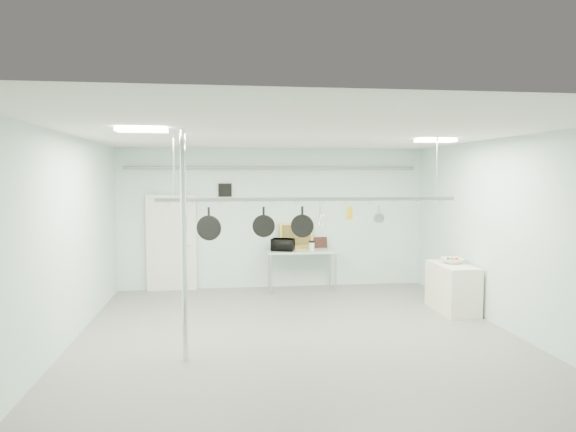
{
  "coord_description": "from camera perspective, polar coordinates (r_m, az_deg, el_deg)",
  "views": [
    {
      "loc": [
        -1.19,
        -7.7,
        2.56
      ],
      "look_at": [
        -0.05,
        1.0,
        1.88
      ],
      "focal_mm": 32.0,
      "sensor_mm": 36.0,
      "label": 1
    }
  ],
  "objects": [
    {
      "name": "skillet_left",
      "position": [
        8.04,
        -8.79,
        -0.86
      ],
      "size": [
        0.39,
        0.16,
        0.52
      ],
      "primitive_type": null,
      "rotation": [
        0.0,
        0.0,
        -0.27
      ],
      "color": "black",
      "rests_on": "pot_rack"
    },
    {
      "name": "pot_rack",
      "position": [
        8.13,
        2.4,
        2.1
      ],
      "size": [
        4.8,
        0.06,
        1.0
      ],
      "color": "#B7B7BC",
      "rests_on": "ceiling"
    },
    {
      "name": "ceiling",
      "position": [
        7.82,
        1.35,
        9.06
      ],
      "size": [
        7.0,
        8.0,
        0.02
      ],
      "primitive_type": "cube",
      "color": "silver",
      "rests_on": "back_wall"
    },
    {
      "name": "floor",
      "position": [
        8.2,
        1.3,
        -13.75
      ],
      "size": [
        8.0,
        8.0,
        0.0
      ],
      "primitive_type": "plane",
      "color": "gray",
      "rests_on": "ground"
    },
    {
      "name": "right_wall",
      "position": [
        9.06,
        23.71,
        -2.02
      ],
      "size": [
        0.02,
        8.0,
        3.2
      ],
      "primitive_type": "cube",
      "color": "silver",
      "rests_on": "floor"
    },
    {
      "name": "fruit_bowl",
      "position": [
        10.31,
        17.82,
        -4.75
      ],
      "size": [
        0.46,
        0.46,
        0.1
      ],
      "primitive_type": "imported",
      "rotation": [
        0.0,
        0.0,
        -0.09
      ],
      "color": "silver",
      "rests_on": "side_cabinet"
    },
    {
      "name": "light_panel_left",
      "position": [
        7.0,
        -15.93,
        9.19
      ],
      "size": [
        0.65,
        0.3,
        0.05
      ],
      "primitive_type": "cube",
      "color": "white",
      "rests_on": "ceiling"
    },
    {
      "name": "conduit_pipe",
      "position": [
        11.66,
        -1.6,
        5.37
      ],
      "size": [
        6.6,
        0.07,
        0.07
      ],
      "primitive_type": "cylinder",
      "rotation": [
        0.0,
        1.57,
        0.0
      ],
      "color": "gray",
      "rests_on": "back_wall"
    },
    {
      "name": "back_wall",
      "position": [
        11.79,
        -1.64,
        -0.24
      ],
      "size": [
        7.0,
        0.02,
        3.2
      ],
      "primitive_type": "cube",
      "color": "silver",
      "rests_on": "floor"
    },
    {
      "name": "coffee_canister",
      "position": [
        11.48,
        2.64,
        -3.4
      ],
      "size": [
        0.13,
        0.13,
        0.18
      ],
      "primitive_type": "cylinder",
      "rotation": [
        0.0,
        0.0,
        -0.06
      ],
      "color": "silver",
      "rests_on": "prep_table"
    },
    {
      "name": "skillet_mid",
      "position": [
        8.06,
        -2.73,
        -0.66
      ],
      "size": [
        0.36,
        0.11,
        0.48
      ],
      "primitive_type": null,
      "rotation": [
        0.0,
        0.0,
        -0.15
      ],
      "color": "black",
      "rests_on": "pot_rack"
    },
    {
      "name": "grater",
      "position": [
        8.28,
        6.87,
        0.32
      ],
      "size": [
        0.1,
        0.03,
        0.23
      ],
      "primitive_type": null,
      "rotation": [
        0.0,
        0.0,
        -0.14
      ],
      "color": "#F2AD1C",
      "rests_on": "pot_rack"
    },
    {
      "name": "whisk",
      "position": [
        8.18,
        3.6,
        -0.16
      ],
      "size": [
        0.21,
        0.21,
        0.36
      ],
      "primitive_type": null,
      "rotation": [
        0.0,
        0.0,
        -0.09
      ],
      "color": "silver",
      "rests_on": "pot_rack"
    },
    {
      "name": "door",
      "position": [
        11.79,
        -12.81,
        -3.03
      ],
      "size": [
        1.1,
        0.1,
        2.2
      ],
      "primitive_type": "cube",
      "color": "silver",
      "rests_on": "floor"
    },
    {
      "name": "prep_table",
      "position": [
        11.57,
        1.53,
        -4.15
      ],
      "size": [
        1.6,
        0.7,
        0.91
      ],
      "color": "#9AB5A3",
      "rests_on": "floor"
    },
    {
      "name": "light_panel_right",
      "position": [
        9.06,
        16.06,
        8.06
      ],
      "size": [
        0.65,
        0.3,
        0.05
      ],
      "primitive_type": "cube",
      "color": "white",
      "rests_on": "ceiling"
    },
    {
      "name": "fruit_cluster",
      "position": [
        10.3,
        17.82,
        -4.53
      ],
      "size": [
        0.24,
        0.24,
        0.09
      ],
      "primitive_type": null,
      "color": "#A40F1F",
      "rests_on": "fruit_bowl"
    },
    {
      "name": "painting_large",
      "position": [
        11.8,
        0.95,
        -2.2
      ],
      "size": [
        0.79,
        0.2,
        0.58
      ],
      "primitive_type": "cube",
      "rotation": [
        -0.14,
        0.0,
        0.09
      ],
      "color": "gold",
      "rests_on": "prep_table"
    },
    {
      "name": "skillet_right",
      "position": [
        8.13,
        1.59,
        -0.66
      ],
      "size": [
        0.36,
        0.17,
        0.49
      ],
      "primitive_type": null,
      "rotation": [
        0.0,
        0.0,
        -0.32
      ],
      "color": "black",
      "rests_on": "pot_rack"
    },
    {
      "name": "chrome_pole",
      "position": [
        7.18,
        -11.47,
        -3.33
      ],
      "size": [
        0.08,
        0.08,
        3.2
      ],
      "primitive_type": "cylinder",
      "color": "silver",
      "rests_on": "floor"
    },
    {
      "name": "painting_small",
      "position": [
        11.92,
        3.65,
        -2.95
      ],
      "size": [
        0.3,
        0.1,
        0.25
      ],
      "primitive_type": "cube",
      "rotation": [
        -0.17,
        0.0,
        0.04
      ],
      "color": "black",
      "rests_on": "prep_table"
    },
    {
      "name": "wall_vent",
      "position": [
        11.67,
        -7.02,
        2.88
      ],
      "size": [
        0.3,
        0.04,
        0.3
      ],
      "primitive_type": "cube",
      "color": "black",
      "rests_on": "back_wall"
    },
    {
      "name": "side_cabinet",
      "position": [
        10.3,
        17.81,
        -7.6
      ],
      "size": [
        0.6,
        1.2,
        0.9
      ],
      "primitive_type": "cube",
      "color": "silver",
      "rests_on": "floor"
    },
    {
      "name": "microwave",
      "position": [
        11.43,
        -0.56,
        -3.2
      ],
      "size": [
        0.58,
        0.48,
        0.27
      ],
      "primitive_type": "imported",
      "rotation": [
        0.0,
        0.0,
        2.79
      ],
      "color": "black",
      "rests_on": "prep_table"
    },
    {
      "name": "saucepan",
      "position": [
        8.41,
        10.08,
        0.16
      ],
      "size": [
        0.17,
        0.13,
        0.29
      ],
      "primitive_type": null,
      "rotation": [
        0.0,
        0.0,
        0.2
      ],
      "color": "silver",
      "rests_on": "pot_rack"
    }
  ]
}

